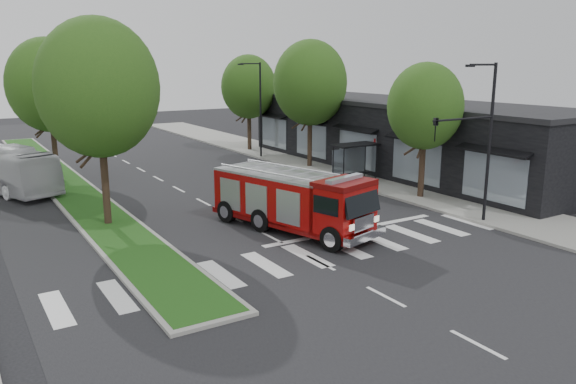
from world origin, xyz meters
name	(u,v)px	position (x,y,z in m)	size (l,w,h in m)	color
ground	(271,238)	(0.00, 0.00, 0.00)	(140.00, 140.00, 0.00)	black
sidewalk_right	(351,174)	(12.50, 10.00, 0.07)	(5.00, 80.00, 0.15)	gray
median	(63,182)	(-6.00, 18.00, 0.08)	(3.00, 50.00, 0.15)	gray
storefront_row	(399,136)	(17.00, 10.00, 2.50)	(8.00, 30.00, 5.00)	black
bus_shelter	(354,152)	(11.20, 8.15, 2.04)	(3.20, 1.60, 2.61)	black
tree_right_near	(425,106)	(11.50, 2.00, 5.51)	(4.40, 4.40, 8.05)	black
tree_right_mid	(310,83)	(11.50, 14.00, 6.49)	(5.60, 5.60, 9.72)	black
tree_right_far	(249,87)	(11.50, 24.00, 5.84)	(5.00, 5.00, 8.73)	black
tree_median_near	(98,88)	(-6.00, 6.00, 6.81)	(5.80, 5.80, 10.16)	black
tree_median_far	(49,85)	(-6.00, 20.00, 6.49)	(5.60, 5.60, 9.72)	black
streetlight_right_near	(478,133)	(9.61, -3.50, 4.67)	(4.08, 0.22, 8.00)	black
streetlight_right_far	(259,105)	(10.35, 20.00, 4.48)	(2.11, 0.20, 8.00)	black
fire_engine	(292,201)	(1.45, 0.54, 1.48)	(4.98, 9.31, 3.10)	#580504
city_bus	(2,168)	(-9.61, 17.53, 1.46)	(2.45, 10.46, 2.91)	silver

